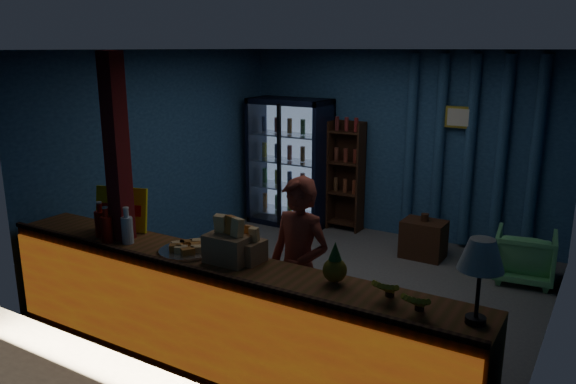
# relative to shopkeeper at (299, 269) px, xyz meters

# --- Properties ---
(ground) EXTENTS (4.60, 4.60, 0.00)m
(ground) POSITION_rel_shopkeeper_xyz_m (-0.47, 1.37, -0.80)
(ground) COLOR #515154
(ground) RESTS_ON ground
(room_walls) EXTENTS (4.60, 4.60, 4.60)m
(room_walls) POSITION_rel_shopkeeper_xyz_m (-0.47, 1.37, 0.77)
(room_walls) COLOR navy
(room_walls) RESTS_ON ground
(counter) EXTENTS (4.40, 0.57, 0.99)m
(counter) POSITION_rel_shopkeeper_xyz_m (-0.47, -0.54, -0.32)
(counter) COLOR brown
(counter) RESTS_ON ground
(support_post) EXTENTS (0.16, 0.16, 2.60)m
(support_post) POSITION_rel_shopkeeper_xyz_m (-1.52, -0.53, 0.50)
(support_post) COLOR maroon
(support_post) RESTS_ON ground
(beverage_cooler) EXTENTS (1.20, 0.62, 1.90)m
(beverage_cooler) POSITION_rel_shopkeeper_xyz_m (-2.02, 3.29, 0.14)
(beverage_cooler) COLOR black
(beverage_cooler) RESTS_ON ground
(bottle_shelf) EXTENTS (0.50, 0.28, 1.60)m
(bottle_shelf) POSITION_rel_shopkeeper_xyz_m (-1.17, 3.43, -0.00)
(bottle_shelf) COLOR #3E2513
(bottle_shelf) RESTS_ON ground
(curtain_folds) EXTENTS (1.74, 0.14, 2.50)m
(curtain_folds) POSITION_rel_shopkeeper_xyz_m (0.53, 3.51, 0.50)
(curtain_folds) COLOR navy
(curtain_folds) RESTS_ON room_walls
(framed_picture) EXTENTS (0.36, 0.04, 0.28)m
(framed_picture) POSITION_rel_shopkeeper_xyz_m (0.38, 3.46, 0.95)
(framed_picture) COLOR gold
(framed_picture) RESTS_ON room_walls
(shopkeeper) EXTENTS (0.61, 0.43, 1.59)m
(shopkeeper) POSITION_rel_shopkeeper_xyz_m (0.00, 0.00, 0.00)
(shopkeeper) COLOR #933728
(shopkeeper) RESTS_ON ground
(green_chair) EXTENTS (0.71, 0.73, 0.60)m
(green_chair) POSITION_rel_shopkeeper_xyz_m (1.43, 2.72, -0.50)
(green_chair) COLOR #5DBB6F
(green_chair) RESTS_ON ground
(side_table) EXTENTS (0.54, 0.39, 0.58)m
(side_table) POSITION_rel_shopkeeper_xyz_m (0.20, 2.85, -0.55)
(side_table) COLOR #3E2513
(side_table) RESTS_ON ground
(yellow_sign) EXTENTS (0.53, 0.25, 0.41)m
(yellow_sign) POSITION_rel_shopkeeper_xyz_m (-1.71, -0.36, 0.36)
(yellow_sign) COLOR #F8EA0D
(yellow_sign) RESTS_ON counter
(soda_bottles) EXTENTS (0.44, 0.18, 0.33)m
(soda_bottles) POSITION_rel_shopkeeper_xyz_m (-1.57, -0.62, 0.29)
(soda_bottles) COLOR red
(soda_bottles) RESTS_ON counter
(snack_box_left) EXTENTS (0.36, 0.30, 0.37)m
(snack_box_left) POSITION_rel_shopkeeper_xyz_m (-0.37, -0.47, 0.29)
(snack_box_left) COLOR #AB8352
(snack_box_left) RESTS_ON counter
(snack_box_centre) EXTENTS (0.29, 0.25, 0.29)m
(snack_box_centre) POSITION_rel_shopkeeper_xyz_m (-0.26, -0.40, 0.26)
(snack_box_centre) COLOR #AB8352
(snack_box_centre) RESTS_ON counter
(pastry_tray) EXTENTS (0.48, 0.48, 0.08)m
(pastry_tray) POSITION_rel_shopkeeper_xyz_m (-0.80, -0.50, 0.18)
(pastry_tray) COLOR silver
(pastry_tray) RESTS_ON counter
(banana_bunches) EXTENTS (0.46, 0.28, 0.15)m
(banana_bunches) POSITION_rel_shopkeeper_xyz_m (1.10, -0.52, 0.23)
(banana_bunches) COLOR gold
(banana_bunches) RESTS_ON counter
(table_lamp) EXTENTS (0.28, 0.28, 0.56)m
(table_lamp) POSITION_rel_shopkeeper_xyz_m (1.58, -0.53, 0.59)
(table_lamp) COLOR black
(table_lamp) RESTS_ON counter
(pineapple) EXTENTS (0.18, 0.18, 0.31)m
(pineapple) POSITION_rel_shopkeeper_xyz_m (0.55, -0.42, 0.28)
(pineapple) COLOR olive
(pineapple) RESTS_ON counter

